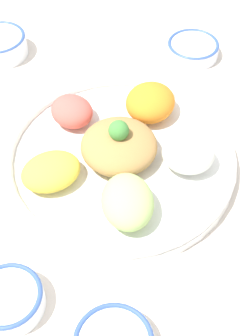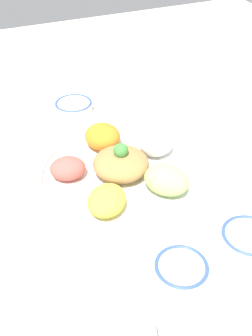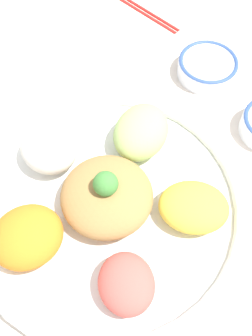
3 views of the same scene
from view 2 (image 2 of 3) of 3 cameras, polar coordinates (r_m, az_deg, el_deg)
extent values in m
plane|color=silver|center=(0.95, -0.24, -2.33)|extent=(2.40, 2.40, 0.00)
cylinder|color=white|center=(0.95, -0.90, -1.18)|extent=(0.41, 0.41, 0.02)
torus|color=white|center=(0.94, -0.91, -0.49)|extent=(0.41, 0.41, 0.02)
ellipsoid|color=#E55B51|center=(0.93, -8.46, -0.03)|extent=(0.10, 0.10, 0.05)
ellipsoid|color=yellow|center=(0.84, -2.81, -4.70)|extent=(0.13, 0.13, 0.05)
ellipsoid|color=#B7DB7A|center=(0.89, 5.90, -1.72)|extent=(0.13, 0.13, 0.06)
ellipsoid|color=white|center=(1.00, 4.41, 3.60)|extent=(0.11, 0.11, 0.06)
ellipsoid|color=orange|center=(1.02, -3.63, 4.56)|extent=(0.10, 0.09, 0.06)
ellipsoid|color=#AD7F47|center=(0.93, -0.93, 0.61)|extent=(0.13, 0.13, 0.06)
sphere|color=#478E3D|center=(0.91, -0.95, 2.52)|extent=(0.04, 0.04, 0.04)
cylinder|color=white|center=(0.84, 17.23, -9.98)|extent=(0.11, 0.11, 0.03)
torus|color=#38569E|center=(0.83, 17.42, -9.31)|extent=(0.11, 0.11, 0.01)
cylinder|color=maroon|center=(0.83, 17.38, -9.44)|extent=(0.09, 0.09, 0.00)
cylinder|color=white|center=(0.76, 7.96, -14.71)|extent=(0.10, 0.10, 0.03)
torus|color=#38569E|center=(0.75, 8.07, -13.98)|extent=(0.10, 0.10, 0.01)
cylinder|color=maroon|center=(0.75, 8.05, -14.11)|extent=(0.08, 0.08, 0.00)
cylinder|color=white|center=(1.23, -7.57, 8.73)|extent=(0.11, 0.11, 0.03)
torus|color=#38569E|center=(1.22, -7.62, 9.29)|extent=(0.11, 0.11, 0.01)
cylinder|color=maroon|center=(1.22, -7.61, 9.18)|extent=(0.09, 0.09, 0.00)
cube|color=silver|center=(1.37, 0.18, 11.86)|extent=(0.09, 0.02, 0.01)
ellipsoid|color=silver|center=(1.32, 1.52, 10.70)|extent=(0.05, 0.04, 0.01)
cube|color=silver|center=(1.15, 12.80, 5.20)|extent=(0.02, 0.08, 0.01)
ellipsoid|color=silver|center=(1.13, 10.06, 4.79)|extent=(0.05, 0.05, 0.01)
camera|label=1|loc=(0.58, 54.46, 28.16)|focal=50.00mm
camera|label=3|loc=(0.78, -22.72, 31.43)|focal=42.00mm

